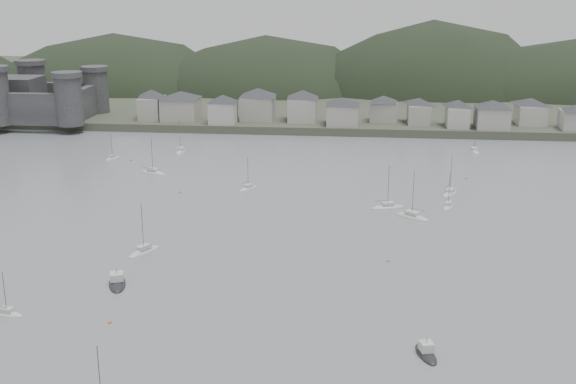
# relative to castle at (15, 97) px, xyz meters

# --- Properties ---
(ground) EXTENTS (900.00, 900.00, 0.00)m
(ground) POSITION_rel_castle_xyz_m (120.00, -179.80, -10.96)
(ground) COLOR slate
(ground) RESTS_ON ground
(far_shore_land) EXTENTS (900.00, 250.00, 3.00)m
(far_shore_land) POSITION_rel_castle_xyz_m (120.00, 115.20, -9.46)
(far_shore_land) COLOR #383D2D
(far_shore_land) RESTS_ON ground
(forested_ridge) EXTENTS (851.55, 103.94, 102.57)m
(forested_ridge) POSITION_rel_castle_xyz_m (124.83, 89.60, -22.25)
(forested_ridge) COLOR black
(forested_ridge) RESTS_ON ground
(castle) EXTENTS (66.00, 43.00, 20.00)m
(castle) POSITION_rel_castle_xyz_m (0.00, 0.00, 0.00)
(castle) COLOR #2F2F31
(castle) RESTS_ON far_shore_land
(waterfront_town) EXTENTS (451.48, 28.46, 12.92)m
(waterfront_town) POSITION_rel_castle_xyz_m (170.59, 3.54, -2.30)
(waterfront_town) COLOR #9C988F
(waterfront_town) RESTS_ON far_shore_land
(sailboat_lead) EXTENTS (9.00, 5.34, 11.72)m
(sailboat_lead) POSITION_rel_castle_xyz_m (144.32, -96.11, -10.79)
(sailboat_lead) COLOR beige
(sailboat_lead) RESTS_ON ground
(moored_fleet) EXTENTS (254.93, 178.32, 12.52)m
(moored_fleet) POSITION_rel_castle_xyz_m (110.97, -113.69, -10.79)
(moored_fleet) COLOR beige
(moored_fleet) RESTS_ON ground
(motor_launch_near) EXTENTS (4.25, 7.33, 3.67)m
(motor_launch_near) POSITION_rel_castle_xyz_m (148.04, -170.26, -10.66)
(motor_launch_near) COLOR black
(motor_launch_near) RESTS_ON ground
(motor_launch_far) EXTENTS (5.75, 9.21, 4.06)m
(motor_launch_far) POSITION_rel_castle_xyz_m (92.43, -149.45, -10.68)
(motor_launch_far) COLOR black
(motor_launch_far) RESTS_ON ground
(mooring_buoys) EXTENTS (117.28, 146.53, 0.70)m
(mooring_buoys) POSITION_rel_castle_xyz_m (107.04, -123.60, -10.81)
(mooring_buoys) COLOR #CF7745
(mooring_buoys) RESTS_ON ground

